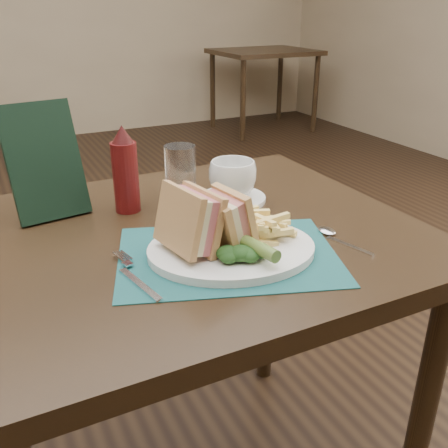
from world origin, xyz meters
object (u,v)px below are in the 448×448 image
at_px(placemat, 228,255).
at_px(check_presenter, 44,162).
at_px(saucer, 232,198).
at_px(ketchup_bottle, 125,169).
at_px(sandwich_half_b, 216,221).
at_px(coffee_cup, 233,179).
at_px(sandwich_half_a, 179,223).
at_px(plate, 231,249).
at_px(table_bg_right, 263,91).
at_px(drinking_glass, 181,175).
at_px(table_main, 192,378).

bearing_deg(placemat, check_presenter, 126.65).
distance_m(saucer, ketchup_bottle, 0.25).
height_order(sandwich_half_b, coffee_cup, sandwich_half_b).
height_order(sandwich_half_a, ketchup_bottle, ketchup_bottle).
distance_m(plate, saucer, 0.26).
xyz_separation_m(table_bg_right, plate, (-2.16, -3.53, 0.38)).
height_order(drinking_glass, check_presenter, check_presenter).
bearing_deg(coffee_cup, table_bg_right, 58.31).
xyz_separation_m(sandwich_half_b, coffee_cup, (0.15, 0.23, -0.02)).
height_order(table_main, placemat, placemat).
bearing_deg(plate, coffee_cup, 77.52).
height_order(placemat, sandwich_half_b, sandwich_half_b).
distance_m(table_main, table_bg_right, 4.05).
bearing_deg(ketchup_bottle, placemat, -71.09).
bearing_deg(drinking_glass, ketchup_bottle, 176.96).
bearing_deg(sandwich_half_b, sandwich_half_a, 165.60).
height_order(placemat, coffee_cup, coffee_cup).
relative_size(plate, ketchup_bottle, 1.61).
bearing_deg(saucer, coffee_cup, 0.00).
bearing_deg(drinking_glass, sandwich_half_b, -98.83).
relative_size(sandwich_half_b, saucer, 0.66).
xyz_separation_m(plate, coffee_cup, (0.12, 0.23, 0.04)).
bearing_deg(table_bg_right, drinking_glass, -123.36).
relative_size(table_main, coffee_cup, 8.50).
bearing_deg(sandwich_half_b, table_bg_right, 48.21).
bearing_deg(placemat, plate, 19.65).
height_order(sandwich_half_a, coffee_cup, sandwich_half_a).
bearing_deg(coffee_cup, check_presenter, 165.35).
xyz_separation_m(placemat, coffee_cup, (0.13, 0.24, 0.05)).
distance_m(drinking_glass, ketchup_bottle, 0.12).
relative_size(sandwich_half_a, ketchup_bottle, 0.63).
height_order(table_bg_right, saucer, saucer).
distance_m(plate, coffee_cup, 0.27).
distance_m(sandwich_half_a, drinking_glass, 0.28).
bearing_deg(check_presenter, placemat, -62.13).
height_order(table_bg_right, coffee_cup, coffee_cup).
bearing_deg(coffee_cup, sandwich_half_b, -123.45).
bearing_deg(check_presenter, sandwich_half_b, -63.34).
bearing_deg(sandwich_half_a, sandwich_half_b, -15.50).
distance_m(table_main, saucer, 0.42).
distance_m(ketchup_bottle, check_presenter, 0.16).
bearing_deg(saucer, ketchup_bottle, 167.85).
relative_size(table_main, sandwich_half_a, 7.66).
bearing_deg(sandwich_half_a, table_bg_right, 46.31).
bearing_deg(table_bg_right, placemat, -121.52).
bearing_deg(ketchup_bottle, drinking_glass, -3.04).
bearing_deg(sandwich_half_a, saucer, 34.58).
height_order(table_main, plate, plate).
xyz_separation_m(coffee_cup, drinking_glass, (-0.11, 0.04, 0.01)).
height_order(plate, check_presenter, check_presenter).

